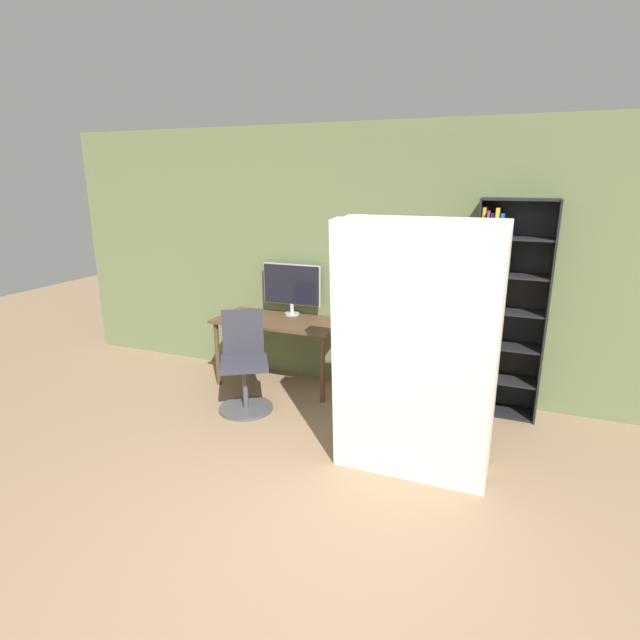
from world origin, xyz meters
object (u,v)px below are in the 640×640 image
office_chair (244,370)px  bookshelf (499,311)px  mattress_near (413,359)px  mattress_far (420,347)px  monitor (292,286)px

office_chair → bookshelf: 2.46m
bookshelf → mattress_near: size_ratio=1.05×
bookshelf → office_chair: bearing=-159.1°
bookshelf → mattress_far: (-0.50, -1.21, -0.03)m
bookshelf → mattress_near: (-0.50, -1.48, -0.03)m
bookshelf → mattress_near: 1.56m
mattress_near → mattress_far: size_ratio=1.00×
monitor → mattress_far: (1.63, -1.25, -0.09)m
monitor → bookshelf: (2.13, -0.04, -0.06)m
mattress_near → office_chair: bearing=160.1°
office_chair → mattress_near: mattress_near is taller
mattress_far → office_chair: bearing=168.4°
monitor → mattress_near: mattress_near is taller
mattress_near → mattress_far: same height
bookshelf → mattress_far: 1.31m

